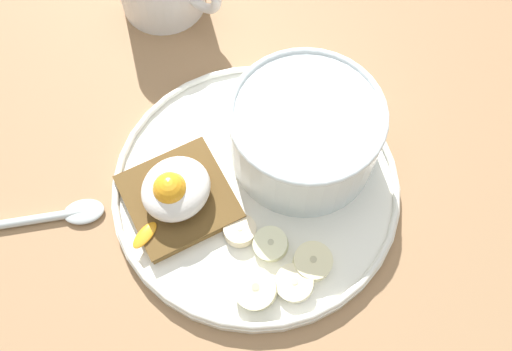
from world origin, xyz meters
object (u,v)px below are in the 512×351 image
Objects in this scene: oatmeal_bowl at (305,133)px; banana_slice_back at (313,262)px; banana_slice_front at (271,244)px; banana_slice_right at (256,289)px; banana_slice_left at (240,231)px; toast_slice at (179,198)px; poached_egg at (175,189)px; spoon at (59,216)px; banana_slice_inner at (294,283)px.

oatmeal_bowl reaches higher than banana_slice_back.
banana_slice_right reaches higher than banana_slice_front.
oatmeal_bowl is at bearing 17.09° from banana_slice_right.
banana_slice_back is (1.20, -6.56, 0.16)cm from banana_slice_left.
toast_slice is 6.13cm from banana_slice_left.
toast_slice is 9.00cm from banana_slice_front.
toast_slice is 2.71× the size of banana_slice_back.
oatmeal_bowl is at bearing -30.35° from poached_egg.
banana_slice_back reaches higher than toast_slice.
oatmeal_bowl is at bearing -39.21° from spoon.
oatmeal_bowl is 11.04cm from banana_slice_back.
banana_slice_right reaches higher than spoon.
banana_slice_inner is (-2.33, 0.24, -0.10)cm from banana_slice_back.
banana_slice_front reaches higher than toast_slice.
banana_slice_inner reaches higher than toast_slice.
banana_slice_inner is (-1.63, -3.48, -0.03)cm from banana_slice_front.
spoon is (-7.10, 8.08, -1.26)cm from toast_slice.
poached_egg is 10.65cm from banana_slice_right.
banana_slice_right is at bearing -104.40° from poached_egg.
oatmeal_bowl is 13.93cm from banana_slice_right.
banana_slice_front is 18.96cm from spoon.
oatmeal_bowl reaches higher than spoon.
poached_egg is at bearing -179.65° from toast_slice.
banana_slice_back is 5.26cm from banana_slice_right.
toast_slice is at bearing 149.29° from oatmeal_bowl.
toast_slice is at bearing 97.43° from banana_slice_front.
toast_slice is 2.14cm from poached_egg.
banana_slice_back is (0.71, -3.72, 0.07)cm from banana_slice_front.
spoon is at bearing 115.92° from banana_slice_front.
banana_slice_back is at bearing -66.60° from spoon.
banana_slice_inner is (-0.46, -12.41, -0.05)cm from toast_slice.
toast_slice is 2.96× the size of banana_slice_right.
banana_slice_left is 6.42cm from banana_slice_inner.
banana_slice_front is 2.88cm from banana_slice_left.
banana_slice_right is at bearing -130.13° from banana_slice_left.
banana_slice_back is at bearing -80.94° from poached_egg.
banana_slice_inner is at bearing -92.13° from toast_slice.
banana_slice_left is (0.67, -6.09, -0.10)cm from toast_slice.
banana_slice_back is at bearing -79.62° from banana_slice_left.
toast_slice is (-10.32, 6.13, -2.87)cm from oatmeal_bowl.
banana_slice_right is at bearing -105.18° from toast_slice.
banana_slice_right is (-3.92, -1.22, 0.23)cm from banana_slice_front.
banana_slice_left is 16.20cm from spoon.
banana_slice_right reaches higher than banana_slice_inner.
banana_slice_left is (-9.65, 0.04, -2.97)cm from oatmeal_bowl.
banana_slice_front is at bearing 100.76° from banana_slice_back.
banana_slice_right is 3.23cm from banana_slice_inner.
spoon is (-17.42, 14.21, -4.13)cm from oatmeal_bowl.
banana_slice_back is at bearing -28.45° from banana_slice_right.
banana_slice_back is 0.98× the size of banana_slice_inner.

